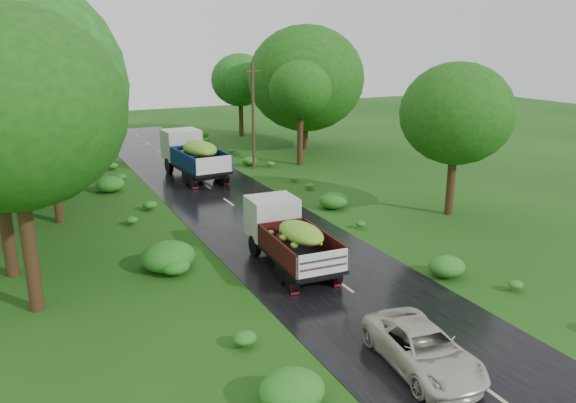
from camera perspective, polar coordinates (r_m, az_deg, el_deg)
ground at (r=18.12m, az=12.26°, el=-12.99°), size 120.00×120.00×0.00m
road at (r=21.80m, az=4.11°, el=-7.39°), size 6.50×80.00×0.02m
road_lines at (r=22.59m, az=2.83°, el=-6.46°), size 0.12×69.60×0.00m
truck_near at (r=22.09m, az=0.01°, el=-3.28°), size 2.28×5.76×2.38m
truck_far at (r=36.90m, az=-9.71°, el=4.89°), size 2.77×6.85×2.82m
car at (r=16.26m, az=13.54°, el=-14.30°), size 2.34×4.32×1.15m
utility_pole at (r=38.47m, az=-3.57°, el=8.72°), size 1.20×0.54×7.18m
trees_left at (r=33.90m, az=-26.42°, el=11.48°), size 7.95×34.01×9.34m
trees_right at (r=42.09m, az=2.34°, el=11.63°), size 6.75×30.33×7.59m
shrubs at (r=29.32m, az=-4.71°, el=-0.41°), size 11.90×44.00×0.70m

